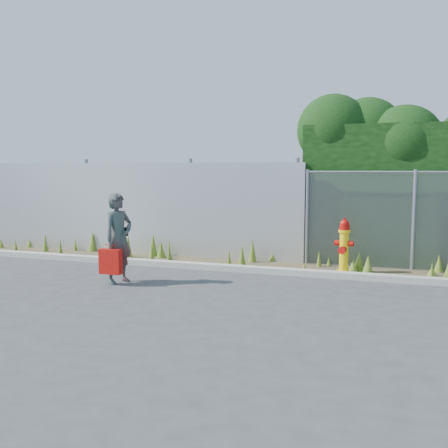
% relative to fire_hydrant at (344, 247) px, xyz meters
% --- Properties ---
extents(ground, '(80.00, 80.00, 0.00)m').
position_rel_fire_hydrant_xyz_m(ground, '(-1.90, -2.28, -0.53)').
color(ground, '#3C3C3F').
rests_on(ground, ground).
extents(curb, '(16.00, 0.22, 0.12)m').
position_rel_fire_hydrant_xyz_m(curb, '(-1.90, -0.48, -0.47)').
color(curb, '#A7A197').
rests_on(curb, ground).
extents(weed_strip, '(16.00, 1.33, 0.55)m').
position_rel_fire_hydrant_xyz_m(weed_strip, '(-2.35, 0.22, -0.40)').
color(weed_strip, '#493D29').
rests_on(weed_strip, ground).
extents(corrugated_fence, '(8.50, 0.21, 2.30)m').
position_rel_fire_hydrant_xyz_m(corrugated_fence, '(-5.15, 0.73, 0.57)').
color(corrugated_fence, silver).
rests_on(corrugated_fence, ground).
extents(fire_hydrant, '(0.37, 0.33, 1.10)m').
position_rel_fire_hydrant_xyz_m(fire_hydrant, '(0.00, 0.00, 0.00)').
color(fire_hydrant, yellow).
rests_on(fire_hydrant, ground).
extents(woman, '(0.57, 0.69, 1.63)m').
position_rel_fire_hydrant_xyz_m(woman, '(-3.81, -2.10, 0.28)').
color(woman, '#116B61').
rests_on(woman, ground).
extents(red_tote_bag, '(0.40, 0.15, 0.53)m').
position_rel_fire_hydrant_xyz_m(red_tote_bag, '(-3.84, -2.33, -0.11)').
color(red_tote_bag, '#AA0909').
extents(black_shoulder_bag, '(0.21, 0.09, 0.16)m').
position_rel_fire_hydrant_xyz_m(black_shoulder_bag, '(-3.80, -1.98, 0.39)').
color(black_shoulder_bag, black).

